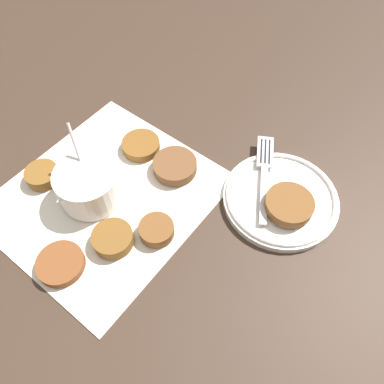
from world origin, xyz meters
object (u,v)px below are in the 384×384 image
at_px(fritter_on_plate, 289,205).
at_px(fork, 265,168).
at_px(serving_plate, 281,198).
at_px(sauce_bowl, 89,187).

height_order(fritter_on_plate, fork, fritter_on_plate).
bearing_deg(serving_plate, fritter_on_plate, 54.90).
height_order(sauce_bowl, fritter_on_plate, sauce_bowl).
bearing_deg(fork, fritter_on_plate, 58.79).
height_order(sauce_bowl, fork, sauce_bowl).
bearing_deg(fritter_on_plate, serving_plate, -125.10).
bearing_deg(fork, serving_plate, 60.39).
bearing_deg(fritter_on_plate, fork, -121.21).
xyz_separation_m(sauce_bowl, serving_plate, (-0.19, 0.25, -0.02)).
xyz_separation_m(serving_plate, fork, (-0.03, -0.05, 0.01)).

